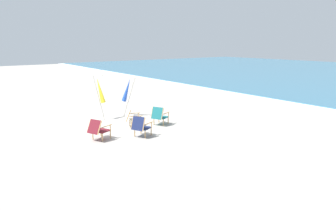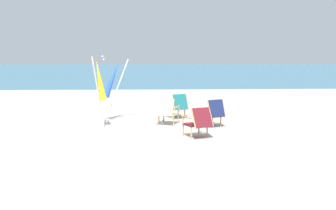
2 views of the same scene
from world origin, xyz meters
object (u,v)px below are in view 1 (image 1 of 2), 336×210
(beach_chair_front_left, at_px, (159,115))
(umbrella_furled_yellow, at_px, (100,91))
(beach_chair_back_right, at_px, (141,126))
(beach_chair_far_center, at_px, (132,117))
(beach_chair_front_right, at_px, (98,129))
(umbrella_furled_blue, at_px, (127,90))

(beach_chair_front_left, bearing_deg, umbrella_furled_yellow, -144.78)
(beach_chair_back_right, height_order, umbrella_furled_yellow, umbrella_furled_yellow)
(beach_chair_far_center, height_order, beach_chair_front_right, beach_chair_far_center)
(beach_chair_far_center, bearing_deg, umbrella_furled_blue, 156.35)
(umbrella_furled_blue, distance_m, umbrella_furled_yellow, 1.28)
(beach_chair_front_right, bearing_deg, beach_chair_front_left, 96.67)
(beach_chair_back_right, height_order, umbrella_furled_blue, umbrella_furled_blue)
(beach_chair_back_right, bearing_deg, beach_chair_front_right, -112.50)
(beach_chair_back_right, height_order, beach_chair_front_left, beach_chair_back_right)
(beach_chair_far_center, height_order, umbrella_furled_blue, umbrella_furled_blue)
(beach_chair_far_center, relative_size, umbrella_furled_blue, 0.44)
(beach_chair_front_right, height_order, umbrella_furled_blue, umbrella_furled_blue)
(umbrella_furled_blue, bearing_deg, beach_chair_front_left, 10.31)
(beach_chair_front_left, bearing_deg, beach_chair_far_center, -109.48)
(umbrella_furled_blue, bearing_deg, beach_chair_far_center, -23.65)
(beach_chair_front_left, height_order, umbrella_furled_yellow, umbrella_furled_yellow)
(umbrella_furled_blue, relative_size, umbrella_furled_yellow, 0.95)
(umbrella_furled_blue, xyz_separation_m, umbrella_furled_yellow, (-0.23, -1.26, 0.07))
(umbrella_furled_yellow, bearing_deg, beach_chair_front_right, -26.20)
(beach_chair_front_left, relative_size, beach_chair_front_right, 0.95)
(beach_chair_far_center, distance_m, beach_chair_front_left, 1.19)
(beach_chair_back_right, relative_size, beach_chair_front_left, 0.99)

